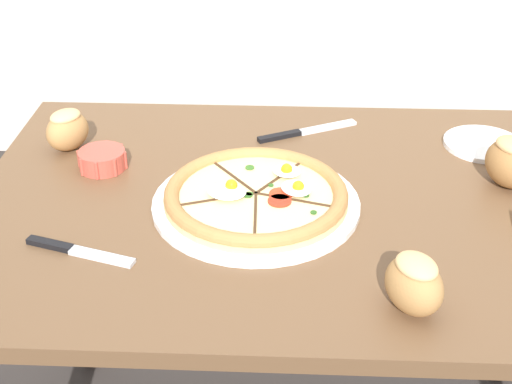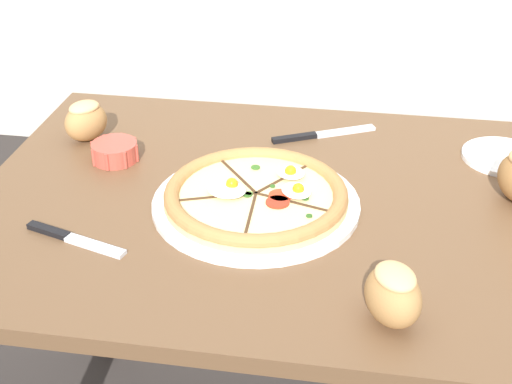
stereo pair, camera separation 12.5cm
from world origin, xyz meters
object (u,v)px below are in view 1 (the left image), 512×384
Objects in this scene: dining_table at (303,250)px; bread_piece_far at (67,129)px; knife_main at (78,251)px; bread_piece_mid at (511,161)px; bread_piece_near at (414,283)px; knife_spare at (306,131)px; side_saucer at (483,144)px; ramekin_bowl at (102,159)px; pizza at (256,197)px.

bread_piece_far reaches higher than dining_table.
bread_piece_far reaches higher than knife_main.
bread_piece_mid is 0.68× the size of knife_main.
bread_piece_near is 0.59m from knife_spare.
bread_piece_far is at bearing 172.76° from bread_piece_mid.
bread_piece_mid is 0.16m from side_saucer.
knife_main is (-0.74, -0.25, -0.05)m from bread_piece_mid.
ramekin_bowl is at bearing 177.70° from bread_piece_mid.
ramekin_bowl reaches higher than side_saucer.
bread_piece_near is 1.03× the size of bread_piece_far.
side_saucer is (0.36, -0.05, 0.00)m from knife_spare.
knife_main is at bearing -150.95° from side_saucer.
pizza is at bearing -168.17° from bread_piece_mid.
bread_piece_mid is (0.77, -0.03, 0.03)m from ramekin_bowl.
ramekin_bowl reaches higher than knife_spare.
bread_piece_far is 0.55× the size of knife_spare.
bread_piece_mid is at bearing -87.54° from side_saucer.
ramekin_bowl is 0.45× the size of knife_spare.
bread_piece_far is 0.38m from knife_main.
bread_piece_far is 0.49m from knife_spare.
dining_table is 0.37m from bread_piece_near.
ramekin_bowl is 0.83× the size of bread_piece_far.
knife_spare is at bearing 23.42° from ramekin_bowl.
knife_spare is (-0.37, 0.20, -0.05)m from bread_piece_mid.
dining_table is at bearing -148.87° from side_saucer.
dining_table is at bearing -13.85° from ramekin_bowl.
dining_table is 0.42m from bread_piece_mid.
bread_piece_mid is at bearing -7.24° from bread_piece_far.
ramekin_bowl is (-0.39, 0.10, 0.13)m from dining_table.
dining_table is 5.66× the size of knife_spare.
bread_piece_mid is (0.23, 0.36, 0.00)m from bread_piece_near.
pizza reaches higher than ramekin_bowl.
bread_piece_far reaches higher than knife_spare.
knife_main is at bearing -84.96° from ramekin_bowl.
pizza is 1.72× the size of knife_spare.
bread_piece_far reaches higher than pizza.
knife_main is at bearing -155.80° from knife_spare.
dining_table is 10.34× the size of bread_piece_far.
bread_piece_mid is 0.79m from knife_main.
bread_piece_mid is 0.80× the size of side_saucer.
dining_table is at bearing -117.82° from knife_spare.
bread_piece_mid is at bearing 9.89° from dining_table.
bread_piece_far is at bearing 164.65° from knife_spare.
ramekin_bowl is (-0.30, 0.13, 0.00)m from pizza.
side_saucer is (0.85, 0.05, -0.04)m from bread_piece_far.
bread_piece_far is (-0.48, 0.17, 0.16)m from dining_table.
knife_spare reaches higher than dining_table.
ramekin_bowl is 0.43m from knife_spare.
knife_spare is at bearing 88.60° from dining_table.
ramekin_bowl is at bearing -170.54° from side_saucer.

